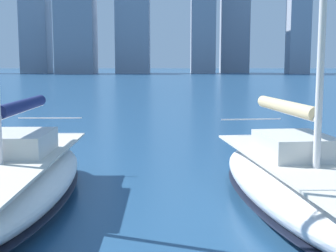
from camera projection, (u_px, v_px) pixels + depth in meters
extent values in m
cube|color=#8F99A9|center=(298.00, 33.00, 152.73)|extent=(6.74, 6.69, 26.69)
cube|color=gray|center=(235.00, 3.00, 165.11)|extent=(9.97, 6.86, 49.02)
cube|color=#8B95A5|center=(203.00, 20.00, 160.05)|extent=(8.01, 11.06, 36.27)
cube|color=gray|center=(76.00, 34.00, 153.45)|extent=(12.52, 10.93, 26.23)
cube|color=#8B95A4|center=(35.00, 9.00, 160.51)|extent=(9.19, 9.24, 43.74)
ellipsoid|color=white|center=(302.00, 190.00, 11.06)|extent=(3.75, 9.57, 1.26)
ellipsoid|color=black|center=(302.00, 204.00, 11.11)|extent=(3.77, 9.62, 0.10)
cube|color=beige|center=(303.00, 162.00, 10.97)|extent=(3.14, 8.40, 0.06)
cube|color=silver|center=(295.00, 146.00, 11.48)|extent=(1.81, 2.23, 0.55)
cylinder|color=silver|center=(285.00, 111.00, 12.07)|extent=(0.60, 3.90, 0.12)
cylinder|color=#C6B284|center=(285.00, 107.00, 12.05)|extent=(0.76, 3.61, 0.32)
cylinder|color=silver|center=(251.00, 119.00, 15.03)|extent=(1.96, 0.28, 0.04)
ellipsoid|color=white|center=(11.00, 185.00, 11.45)|extent=(2.89, 9.29, 1.25)
ellipsoid|color=black|center=(12.00, 199.00, 11.50)|extent=(2.91, 9.33, 0.10)
cube|color=beige|center=(10.00, 159.00, 11.37)|extent=(2.38, 8.17, 0.06)
cube|color=silver|center=(16.00, 143.00, 11.88)|extent=(1.69, 2.06, 0.55)
cylinder|color=silver|center=(23.00, 110.00, 12.46)|extent=(0.17, 3.89, 0.12)
cylinder|color=navy|center=(23.00, 105.00, 12.44)|extent=(0.36, 3.58, 0.32)
cylinder|color=silver|center=(50.00, 118.00, 15.42)|extent=(2.09, 0.06, 0.04)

